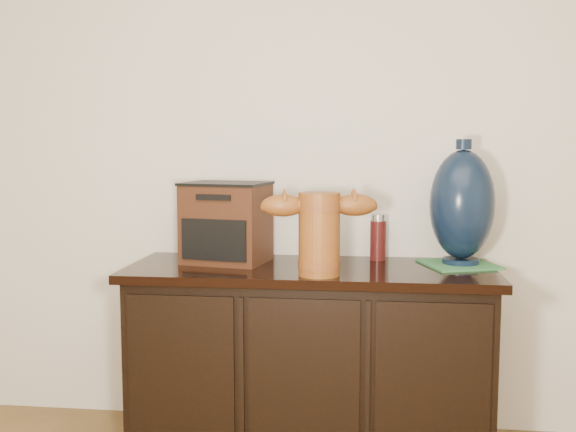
# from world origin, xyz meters

# --- Properties ---
(room) EXTENTS (5.00, 5.00, 5.00)m
(room) POSITION_xyz_m (0.00, 0.00, 1.30)
(room) COLOR brown
(room) RESTS_ON ground
(sideboard) EXTENTS (1.46, 0.56, 0.75)m
(sideboard) POSITION_xyz_m (0.00, 2.23, 0.39)
(sideboard) COLOR black
(sideboard) RESTS_ON ground
(terracotta_vessel) EXTENTS (0.44, 0.19, 0.31)m
(terracotta_vessel) POSITION_xyz_m (0.05, 2.05, 0.93)
(terracotta_vessel) COLOR brown
(terracotta_vessel) RESTS_ON sideboard
(tv_radio) EXTENTS (0.37, 0.32, 0.33)m
(tv_radio) POSITION_xyz_m (-0.35, 2.29, 0.92)
(tv_radio) COLOR #381B0E
(tv_radio) RESTS_ON sideboard
(green_mat) EXTENTS (0.34, 0.34, 0.01)m
(green_mat) POSITION_xyz_m (0.60, 2.32, 0.76)
(green_mat) COLOR #33713D
(green_mat) RESTS_ON sideboard
(lamp_base) EXTENTS (0.33, 0.33, 0.50)m
(lamp_base) POSITION_xyz_m (0.60, 2.32, 1.00)
(lamp_base) COLOR black
(lamp_base) RESTS_ON green_mat
(spray_can) EXTENTS (0.07, 0.07, 0.19)m
(spray_can) POSITION_xyz_m (0.27, 2.42, 0.85)
(spray_can) COLOR #5F1110
(spray_can) RESTS_ON sideboard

